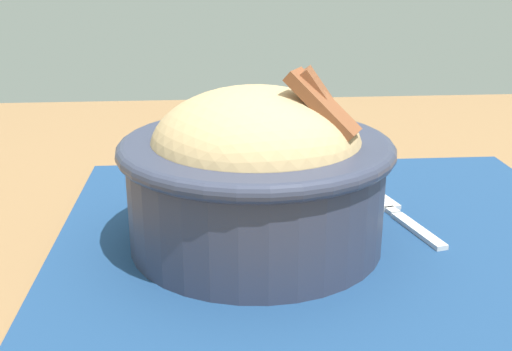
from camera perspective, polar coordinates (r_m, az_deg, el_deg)
table at (r=0.54m, az=9.21°, el=-10.59°), size 1.24×0.89×0.74m
placemat at (r=0.47m, az=6.75°, el=-5.00°), size 0.40×0.33×0.00m
bowl at (r=0.43m, az=0.03°, el=0.47°), size 0.19×0.19×0.13m
fork at (r=0.51m, az=12.31°, el=-3.25°), size 0.04×0.12×0.00m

